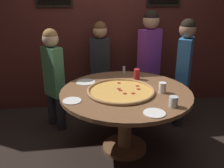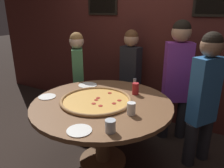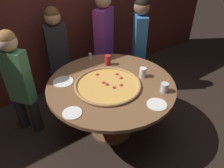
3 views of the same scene
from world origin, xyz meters
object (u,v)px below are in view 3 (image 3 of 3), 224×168
(white_plate_far_back, at_px, (157,104))
(diner_side_right, at_px, (18,79))
(drink_cup_by_shaker, at_px, (108,60))
(diner_far_left, at_px, (58,50))
(drink_cup_centre_back, at_px, (143,72))
(drink_cup_beside_pizza, at_px, (164,88))
(dining_table, at_px, (111,94))
(giant_pizza, at_px, (108,85))
(white_plate_left_side, at_px, (63,82))
(diner_centre_back, at_px, (104,36))
(diner_far_right, at_px, (139,41))
(condiment_shaker, at_px, (90,57))
(white_plate_near_front, at_px, (72,113))

(white_plate_far_back, height_order, diner_side_right, diner_side_right)
(drink_cup_by_shaker, distance_m, white_plate_far_back, 0.93)
(diner_far_left, bearing_deg, drink_cup_by_shaker, 129.72)
(drink_cup_centre_back, distance_m, drink_cup_beside_pizza, 0.35)
(dining_table, bearing_deg, diner_far_left, 99.81)
(giant_pizza, distance_m, drink_cup_by_shaker, 0.47)
(white_plate_left_side, distance_m, diner_centre_back, 1.12)
(diner_side_right, xyz_separation_m, diner_centre_back, (1.35, 0.27, 0.11))
(diner_far_left, bearing_deg, diner_centre_back, -179.96)
(drink_cup_by_shaker, bearing_deg, drink_cup_centre_back, -69.74)
(drink_cup_centre_back, relative_size, drink_cup_beside_pizza, 1.11)
(giant_pizza, height_order, white_plate_far_back, giant_pizza)
(giant_pizza, relative_size, diner_far_right, 0.51)
(diner_far_right, distance_m, diner_far_left, 1.18)
(condiment_shaker, relative_size, diner_far_right, 0.07)
(white_plate_far_back, height_order, diner_far_right, diner_far_right)
(drink_cup_centre_back, height_order, diner_far_right, diner_far_right)
(drink_cup_centre_back, height_order, white_plate_left_side, drink_cup_centre_back)
(condiment_shaker, bearing_deg, white_plate_far_back, -86.86)
(drink_cup_centre_back, bearing_deg, drink_cup_by_shaker, 110.26)
(drink_cup_beside_pizza, bearing_deg, diner_centre_back, 83.87)
(drink_cup_centre_back, relative_size, white_plate_near_front, 0.61)
(drink_cup_beside_pizza, bearing_deg, dining_table, 129.40)
(drink_cup_by_shaker, bearing_deg, diner_far_right, 15.33)
(drink_cup_beside_pizza, height_order, diner_side_right, diner_side_right)
(diner_centre_back, bearing_deg, dining_table, 31.30)
(white_plate_near_front, height_order, white_plate_far_back, same)
(diner_centre_back, bearing_deg, diner_far_left, -39.12)
(white_plate_far_back, xyz_separation_m, condiment_shaker, (-0.06, 1.16, 0.05))
(drink_cup_by_shaker, distance_m, white_plate_near_front, 0.97)
(giant_pizza, xyz_separation_m, drink_cup_centre_back, (0.44, -0.08, 0.04))
(drink_cup_centre_back, bearing_deg, condiment_shaker, 112.43)
(condiment_shaker, bearing_deg, white_plate_near_front, -130.09)
(drink_cup_beside_pizza, xyz_separation_m, condiment_shaker, (-0.28, 1.05, -0.00))
(drink_cup_beside_pizza, bearing_deg, drink_cup_centre_back, 88.41)
(diner_side_right, height_order, diner_far_left, diner_far_left)
(giant_pizza, distance_m, diner_far_right, 1.12)
(dining_table, bearing_deg, white_plate_left_side, 142.04)
(diner_far_left, bearing_deg, white_plate_left_side, 80.54)
(drink_cup_by_shaker, height_order, white_plate_near_front, drink_cup_by_shaker)
(white_plate_far_back, bearing_deg, diner_side_right, 128.97)
(condiment_shaker, bearing_deg, white_plate_left_side, -152.48)
(drink_cup_beside_pizza, xyz_separation_m, drink_cup_by_shaker, (-0.16, 0.82, 0.01))
(white_plate_far_back, bearing_deg, diner_far_right, 56.43)
(dining_table, height_order, diner_far_left, diner_far_left)
(diner_far_right, height_order, diner_far_left, diner_far_right)
(diner_side_right, relative_size, diner_far_left, 0.98)
(drink_cup_beside_pizza, xyz_separation_m, white_plate_near_front, (-0.95, 0.26, -0.05))
(dining_table, height_order, drink_cup_by_shaker, drink_cup_by_shaker)
(giant_pizza, height_order, condiment_shaker, condiment_shaker)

